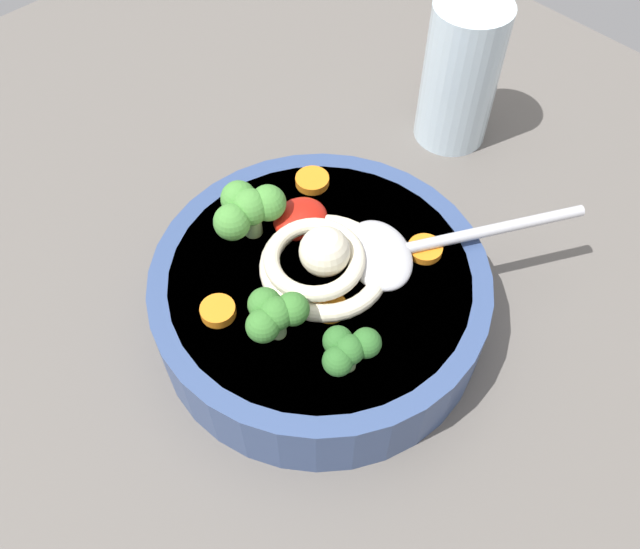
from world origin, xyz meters
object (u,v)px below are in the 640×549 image
soup_spoon (398,250)px  drinking_glass (460,75)px  soup_bowl (320,297)px  noodle_pile (322,261)px

soup_spoon → drinking_glass: drinking_glass is taller
soup_bowl → drinking_glass: 23.36cm
noodle_pile → soup_bowl: bearing=19.7°
soup_spoon → drinking_glass: (-17.47, -8.87, 0.09)cm
soup_bowl → drinking_glass: (-22.22, -6.28, 3.52)cm
noodle_pile → drinking_glass: drinking_glass is taller
soup_bowl → noodle_pile: noodle_pile is taller
soup_bowl → soup_spoon: size_ratio=1.38×
drinking_glass → noodle_pile: bearing=15.7°
noodle_pile → soup_spoon: noodle_pile is taller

